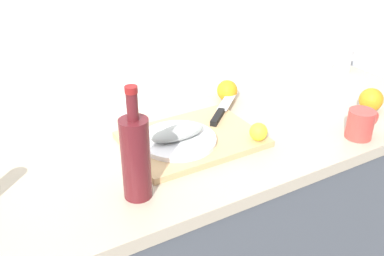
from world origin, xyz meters
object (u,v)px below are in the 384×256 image
Objects in this scene: orange_0 at (227,90)px; wine_bottle at (136,156)px; fish_fillet at (178,133)px; coffee_mug_1 at (361,124)px; white_plate at (178,140)px; chef_knife at (221,110)px; coffee_mug_0 at (344,59)px; cutting_board at (192,139)px; lemon_0 at (258,132)px.

wine_bottle is at bearing -144.66° from orange_0.
fish_fillet is at bearing 38.09° from wine_bottle.
fish_fillet is 2.29× the size of orange_0.
coffee_mug_1 is at bearing -23.41° from fish_fillet.
fish_fillet reaches higher than white_plate.
white_plate is 0.28m from wine_bottle.
orange_0 is (0.10, 0.12, 0.01)m from chef_knife.
coffee_mug_1 is at bearing -131.93° from coffee_mug_0.
cutting_board is at bearing 9.49° from fish_fillet.
white_plate is at bearing 153.36° from lemon_0.
cutting_board is 0.33m from wine_bottle.
wine_bottle reaches higher than cutting_board.
chef_knife is at bearing 24.29° from fish_fillet.
orange_0 is at bearing 114.52° from coffee_mug_1.
coffee_mug_0 is (0.73, 0.34, 0.00)m from lemon_0.
wine_bottle is 0.66m from orange_0.
chef_knife is 2.12× the size of coffee_mug_0.
fish_fillet is (-0.06, -0.01, 0.04)m from cutting_board.
coffee_mug_0 is 0.62m from orange_0.
fish_fillet is 0.25m from chef_knife.
lemon_0 is 0.51× the size of coffee_mug_0.
white_plate is 0.25m from lemon_0.
white_plate is 0.25m from chef_knife.
coffee_mug_0 is at bearing 13.62° from cutting_board.
wine_bottle is (-0.21, -0.16, 0.07)m from fish_fillet.
coffee_mug_1 reaches higher than fish_fillet.
wine_bottle is 2.48× the size of coffee_mug_1.
white_plate is 0.77× the size of wine_bottle.
chef_knife is (0.23, 0.10, -0.02)m from fish_fillet.
coffee_mug_0 reaches higher than white_plate.
lemon_0 is 0.80m from coffee_mug_0.
lemon_0 is (0.22, -0.11, -0.00)m from fish_fillet.
fish_fillet is 0.25m from lemon_0.
lemon_0 is at bearing -35.99° from cutting_board.
chef_knife is 4.18× the size of lemon_0.
cutting_board is 7.33× the size of lemon_0.
lemon_0 reaches higher than white_plate.
chef_knife reaches higher than cutting_board.
coffee_mug_1 is at bearing -5.50° from wine_bottle.
cutting_board is at bearing -142.64° from orange_0.
fish_fillet is at bearing 156.59° from coffee_mug_1.
cutting_board is 0.92m from coffee_mug_0.
white_plate is (-0.06, -0.01, 0.02)m from cutting_board.
coffee_mug_0 is 0.61m from coffee_mug_1.
orange_0 is at bearing 37.36° from cutting_board.
cutting_board is at bearing 166.72° from chef_knife.
white_plate is 2.13× the size of coffee_mug_0.
orange_0 is at bearing 71.79° from lemon_0.
orange_0 is (0.54, 0.38, -0.08)m from wine_bottle.
fish_fillet is 0.58× the size of wine_bottle.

